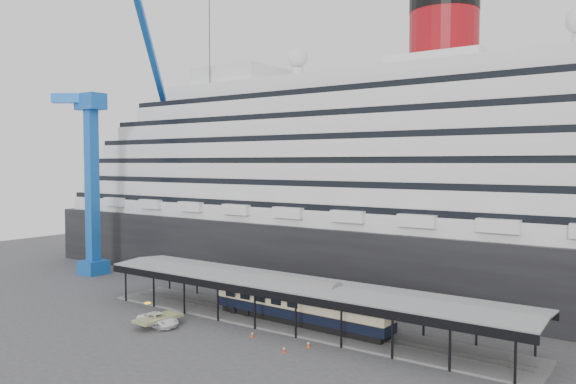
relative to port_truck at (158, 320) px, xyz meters
The scene contains 9 objects.
ground 13.84m from the port_truck, 20.59° to the left, with size 200.00×200.00×0.00m, color #3D3D40.
cruise_ship 42.85m from the port_truck, 70.59° to the left, with size 130.00×30.00×43.90m.
platform_canopy 16.35m from the port_truck, 37.31° to the left, with size 56.00×9.18×5.30m.
crane_blue 40.53m from the port_truck, 154.31° to the left, with size 22.63×19.19×47.60m.
port_truck is the anchor object (origin of this frame).
pullman_carriage 16.93m from the port_truck, 35.93° to the left, with size 23.98×3.91×23.46m.
traffic_cone_left 12.16m from the port_truck, 15.17° to the left, with size 0.36×0.36×0.67m.
traffic_cone_mid 17.63m from the port_truck, ahead, with size 0.42×0.42×0.69m.
traffic_cone_right 19.13m from the port_truck, 11.75° to the left, with size 0.47×0.47×0.71m.
Camera 1 is at (37.40, -49.54, 19.37)m, focal length 35.00 mm.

